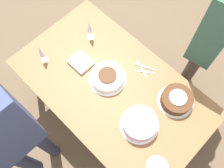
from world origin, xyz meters
TOP-DOWN VIEW (x-y plane):
  - ground_plane at (0.00, 0.00)m, footprint 12.00×12.00m
  - dining_table at (0.00, 0.00)m, footprint 1.66×0.97m
  - cake_center_white at (0.07, -0.02)m, footprint 0.32×0.32m
  - cake_front_chocolate at (-0.46, -0.27)m, footprint 0.29×0.29m
  - cake_back_decorated at (-0.38, 0.08)m, footprint 0.31×0.31m
  - wine_glass_near at (0.59, 0.23)m, footprint 0.06×0.06m
  - wine_glass_far at (0.48, -0.21)m, footprint 0.07×0.07m
  - dessert_plate_left at (-0.68, 0.23)m, footprint 0.17×0.17m
  - fork_pile at (-0.08, -0.30)m, footprint 0.19×0.13m
  - napkin_stack at (0.35, 0.03)m, footprint 0.18×0.16m
  - person_cutting at (-0.33, -0.80)m, footprint 0.29×0.43m
  - person_watching at (0.14, 0.82)m, footprint 0.23×0.40m

SIDE VIEW (x-z plane):
  - ground_plane at x=0.00m, z-range 0.00..0.00m
  - dining_table at x=0.00m, z-range 0.27..1.02m
  - dessert_plate_left at x=-0.68m, z-range 0.75..0.75m
  - fork_pile at x=-0.08m, z-range 0.75..0.75m
  - napkin_stack at x=0.35m, z-range 0.75..0.78m
  - cake_center_white at x=0.07m, z-range 0.74..0.82m
  - cake_front_chocolate at x=-0.46m, z-range 0.74..0.84m
  - cake_back_decorated at x=-0.38m, z-range 0.75..0.84m
  - wine_glass_near at x=0.59m, z-range 0.78..0.99m
  - wine_glass_far at x=0.48m, z-range 0.78..1.01m
  - person_cutting at x=-0.33m, z-range 0.18..1.88m
  - person_watching at x=0.14m, z-range 0.19..1.96m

